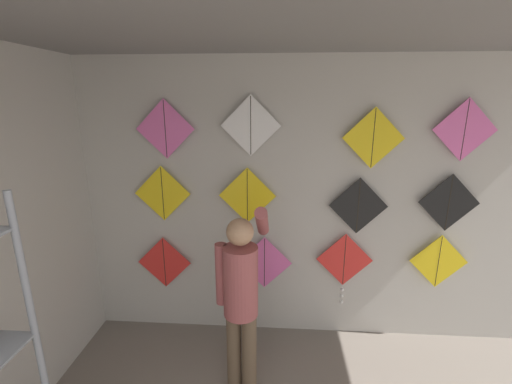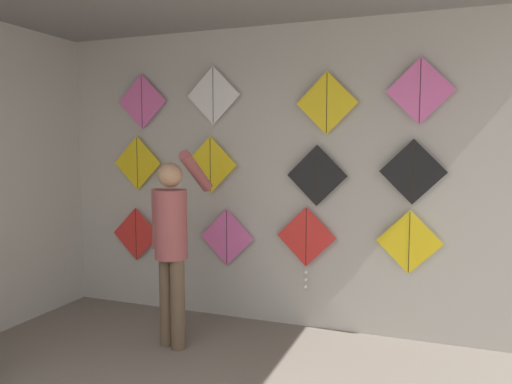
% 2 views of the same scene
% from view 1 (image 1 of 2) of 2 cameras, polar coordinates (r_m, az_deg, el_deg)
% --- Properties ---
extents(back_panel, '(5.18, 0.06, 2.80)m').
position_cam_1_polar(back_panel, '(3.41, 8.36, -2.18)').
color(back_panel, '#BCB7AD').
rests_on(back_panel, ground).
extents(shopkeeper, '(0.41, 0.53, 1.67)m').
position_cam_1_polar(shopkeeper, '(2.80, -2.52, -16.51)').
color(shopkeeper, brown).
rests_on(shopkeeper, ground).
extents(kite_0, '(0.55, 0.01, 0.55)m').
position_cam_1_polar(kite_0, '(3.74, -15.02, -11.28)').
color(kite_0, red).
extents(kite_1, '(0.55, 0.01, 0.55)m').
position_cam_1_polar(kite_1, '(3.54, 1.42, -11.69)').
color(kite_1, pink).
extents(kite_2, '(0.55, 0.04, 0.76)m').
position_cam_1_polar(kite_2, '(3.59, 14.47, -11.47)').
color(kite_2, red).
extents(kite_3, '(0.55, 0.01, 0.55)m').
position_cam_1_polar(kite_3, '(3.84, 28.12, -10.18)').
color(kite_3, yellow).
extents(kite_4, '(0.55, 0.01, 0.55)m').
position_cam_1_polar(kite_4, '(3.46, -15.30, -0.26)').
color(kite_4, yellow).
extents(kite_5, '(0.55, 0.01, 0.55)m').
position_cam_1_polar(kite_5, '(3.29, -1.45, -0.62)').
color(kite_5, yellow).
extents(kite_6, '(0.55, 0.01, 0.55)m').
position_cam_1_polar(kite_6, '(3.39, 16.68, -2.25)').
color(kite_6, black).
extents(kite_7, '(0.55, 0.01, 0.55)m').
position_cam_1_polar(kite_7, '(3.65, 29.47, -1.57)').
color(kite_7, black).
extents(kite_8, '(0.55, 0.01, 0.55)m').
position_cam_1_polar(kite_8, '(3.33, -14.89, 10.10)').
color(kite_8, pink).
extents(kite_9, '(0.55, 0.01, 0.55)m').
position_cam_1_polar(kite_9, '(3.17, -0.88, 10.98)').
color(kite_9, white).
extents(kite_10, '(0.55, 0.01, 0.55)m').
position_cam_1_polar(kite_10, '(3.28, 18.96, 8.48)').
color(kite_10, yellow).
extents(kite_11, '(0.55, 0.01, 0.55)m').
position_cam_1_polar(kite_11, '(3.55, 31.45, 8.82)').
color(kite_11, pink).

